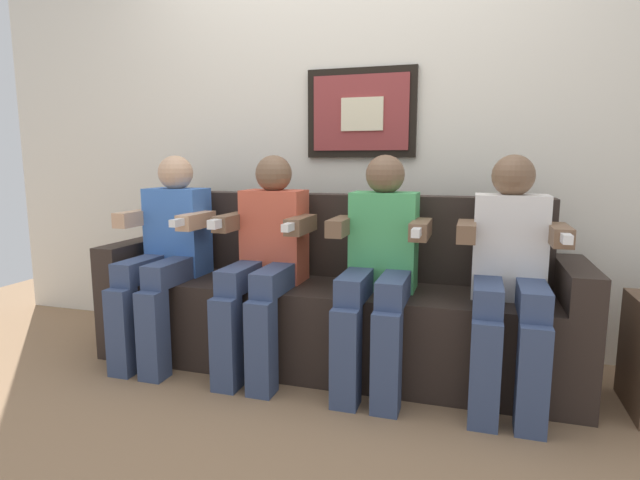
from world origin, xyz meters
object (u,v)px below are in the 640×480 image
Objects in this scene: person_left_center at (266,255)px; person_rightmost at (510,270)px; person_right_center at (379,262)px; person_leftmost at (166,250)px; couch at (330,307)px.

person_rightmost is at bearing 0.02° from person_left_center.
person_left_center is 1.00× the size of person_right_center.
couch is at bearing 10.92° from person_leftmost.
couch is 0.94m from person_rightmost.
person_left_center is 0.58m from person_right_center.
person_leftmost is (-0.87, -0.17, 0.29)m from couch.
person_leftmost is at bearing 180.00° from person_right_center.
person_left_center is at bearing -0.05° from person_leftmost.
couch is 0.45m from person_right_center.
couch is 0.45m from person_left_center.
person_leftmost is 0.58m from person_left_center.
person_left_center is at bearing -179.98° from person_rightmost.
person_rightmost is at bearing 0.00° from person_right_center.
person_rightmost is at bearing 0.00° from person_leftmost.
couch is at bearing 169.10° from person_rightmost.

